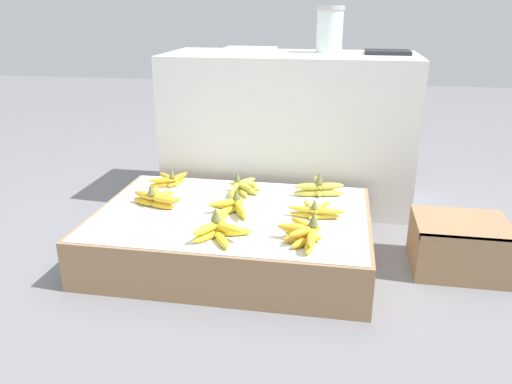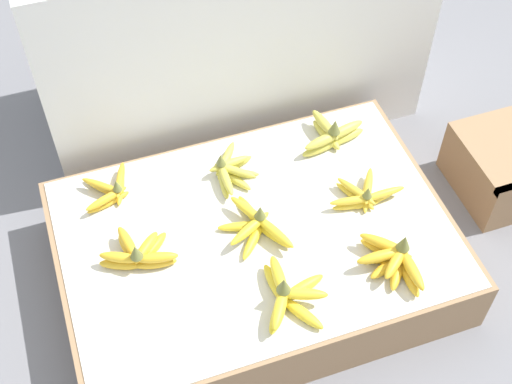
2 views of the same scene
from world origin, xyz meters
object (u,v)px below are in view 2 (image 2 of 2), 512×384
object	(u,v)px
banana_bunch_front_midleft	(288,296)
banana_bunch_back_left	(110,190)
banana_bunch_middle_midright	(364,196)
banana_bunch_back_midright	(331,135)
banana_bunch_front_midright	(394,260)
banana_bunch_middle_left	(138,253)
banana_bunch_middle_midleft	(257,225)
banana_bunch_back_midleft	(229,170)

from	to	relation	value
banana_bunch_front_midleft	banana_bunch_back_left	xyz separation A→B (m)	(-0.36, 0.50, -0.01)
banana_bunch_middle_midright	banana_bunch_back_midright	xyz separation A→B (m)	(-0.00, 0.24, 0.01)
banana_bunch_middle_midright	banana_bunch_back_left	size ratio (longest dim) A/B	1.45
banana_bunch_front_midright	banana_bunch_middle_left	world-z (taller)	banana_bunch_front_midright
banana_bunch_middle_midright	banana_bunch_back_midright	bearing A→B (deg)	90.15
banana_bunch_middle_midleft	banana_bunch_middle_midright	size ratio (longest dim) A/B	1.07
banana_bunch_back_left	banana_bunch_front_midleft	bearing A→B (deg)	-54.36
banana_bunch_front_midleft	banana_bunch_back_midleft	world-z (taller)	banana_bunch_front_midleft
banana_bunch_middle_left	banana_bunch_middle_midright	bearing A→B (deg)	-0.96
banana_bunch_back_left	banana_bunch_back_midleft	size ratio (longest dim) A/B	0.77
banana_bunch_middle_midright	banana_bunch_back_left	world-z (taller)	same
banana_bunch_front_midright	banana_bunch_middle_left	xyz separation A→B (m)	(-0.63, 0.24, 0.00)
banana_bunch_front_midleft	banana_bunch_back_midright	distance (m)	0.58
banana_bunch_front_midright	banana_bunch_middle_midright	world-z (taller)	banana_bunch_front_midright
banana_bunch_middle_left	banana_bunch_middle_midright	distance (m)	0.65
banana_bunch_middle_midright	banana_bunch_front_midright	bearing A→B (deg)	-95.08
banana_bunch_front_midleft	banana_bunch_front_midright	distance (m)	0.30
banana_bunch_front_midleft	banana_bunch_middle_midleft	distance (m)	0.24
banana_bunch_back_left	banana_bunch_back_midleft	bearing A→B (deg)	-6.44
banana_bunch_middle_midright	banana_bunch_back_midright	size ratio (longest dim) A/B	1.02
banana_bunch_middle_left	banana_bunch_back_left	bearing A→B (deg)	96.01
banana_bunch_middle_midright	banana_bunch_middle_midleft	bearing A→B (deg)	-179.79
banana_bunch_back_left	banana_bunch_back_midleft	distance (m)	0.35
banana_bunch_back_midright	banana_bunch_back_midleft	bearing A→B (deg)	-175.80
banana_bunch_middle_midright	banana_bunch_back_midleft	size ratio (longest dim) A/B	1.12
banana_bunch_front_midleft	banana_bunch_middle_midright	world-z (taller)	banana_bunch_front_midleft
banana_bunch_middle_midleft	banana_bunch_front_midright	bearing A→B (deg)	-36.80
banana_bunch_front_midright	banana_bunch_front_midleft	bearing A→B (deg)	-177.83
banana_bunch_middle_midleft	banana_bunch_back_left	size ratio (longest dim) A/B	1.56
banana_bunch_back_left	banana_bunch_back_midright	world-z (taller)	banana_bunch_back_midright
banana_bunch_middle_left	banana_bunch_middle_midright	world-z (taller)	banana_bunch_middle_left
banana_bunch_middle_midleft	banana_bunch_back_midright	xyz separation A→B (m)	(0.32, 0.24, 0.01)
banana_bunch_middle_midleft	banana_bunch_back_left	bearing A→B (deg)	144.01
banana_bunch_front_midright	banana_bunch_middle_midleft	world-z (taller)	banana_bunch_front_midright
banana_bunch_middle_midleft	banana_bunch_back_left	world-z (taller)	banana_bunch_middle_midleft
banana_bunch_front_midright	banana_bunch_middle_midright	bearing A→B (deg)	84.92
banana_bunch_middle_midright	banana_bunch_back_left	bearing A→B (deg)	159.34
banana_bunch_front_midright	banana_bunch_middle_left	distance (m)	0.68
banana_bunch_middle_left	banana_bunch_middle_midleft	size ratio (longest dim) A/B	0.87
banana_bunch_front_midleft	banana_bunch_back_midright	bearing A→B (deg)	56.21
banana_bunch_back_midright	banana_bunch_middle_left	bearing A→B (deg)	-160.55
banana_bunch_middle_midleft	banana_bunch_back_midleft	world-z (taller)	banana_bunch_middle_midleft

